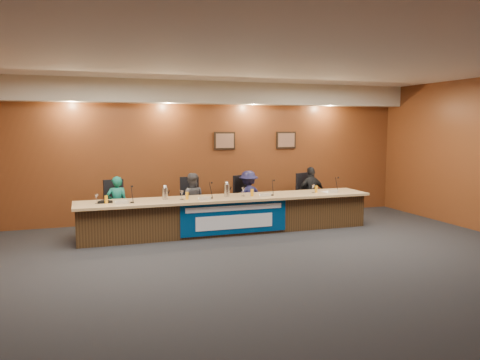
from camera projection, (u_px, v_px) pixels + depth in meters
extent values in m
plane|color=black|center=(273.00, 264.00, 7.49)|extent=(10.00, 10.00, 0.00)
cube|color=silver|center=(275.00, 60.00, 7.12)|extent=(10.00, 8.00, 0.04)
cube|color=#5F2F16|center=(208.00, 151.00, 11.06)|extent=(10.00, 0.04, 3.20)
cube|color=beige|center=(210.00, 93.00, 10.67)|extent=(10.00, 0.50, 0.50)
cube|color=#3C2815|center=(228.00, 216.00, 9.70)|extent=(6.00, 0.80, 0.70)
cube|color=tan|center=(229.00, 198.00, 9.61)|extent=(6.10, 0.95, 0.05)
cube|color=navy|center=(235.00, 218.00, 9.31)|extent=(2.20, 0.02, 0.65)
cube|color=silver|center=(235.00, 208.00, 9.27)|extent=(2.00, 0.01, 0.10)
cube|color=silver|center=(235.00, 222.00, 9.31)|extent=(1.60, 0.01, 0.28)
cube|color=black|center=(225.00, 141.00, 11.13)|extent=(0.52, 0.04, 0.42)
cube|color=black|center=(286.00, 140.00, 11.65)|extent=(0.52, 0.04, 0.42)
imported|color=#106250|center=(117.00, 204.00, 9.65)|extent=(0.43, 0.29, 1.18)
imported|color=#454348|center=(192.00, 200.00, 10.15)|extent=(0.67, 0.57, 1.19)
imported|color=#18173C|center=(248.00, 197.00, 10.57)|extent=(0.84, 0.58, 1.20)
imported|color=black|center=(311.00, 193.00, 11.07)|extent=(0.75, 0.36, 1.24)
cube|color=black|center=(117.00, 209.00, 9.75)|extent=(0.57, 0.57, 0.08)
cube|color=black|center=(191.00, 205.00, 10.26)|extent=(0.53, 0.53, 0.08)
cube|color=black|center=(247.00, 202.00, 10.68)|extent=(0.64, 0.64, 0.08)
cube|color=black|center=(309.00, 198.00, 11.18)|extent=(0.63, 0.63, 0.08)
cube|color=white|center=(122.00, 202.00, 8.68)|extent=(0.24, 0.08, 0.10)
cylinder|color=black|center=(132.00, 202.00, 8.86)|extent=(0.07, 0.07, 0.02)
cylinder|color=orange|center=(106.00, 200.00, 8.77)|extent=(0.06, 0.06, 0.15)
cylinder|color=silver|center=(97.00, 199.00, 8.74)|extent=(0.08, 0.08, 0.18)
cube|color=white|center=(205.00, 198.00, 9.15)|extent=(0.24, 0.08, 0.10)
cylinder|color=black|center=(211.00, 198.00, 9.40)|extent=(0.07, 0.07, 0.02)
cylinder|color=orange|center=(187.00, 196.00, 9.26)|extent=(0.06, 0.06, 0.15)
cylinder|color=silver|center=(182.00, 195.00, 9.22)|extent=(0.08, 0.08, 0.18)
cube|color=white|center=(266.00, 194.00, 9.64)|extent=(0.24, 0.08, 0.10)
cylinder|color=black|center=(272.00, 195.00, 9.80)|extent=(0.07, 0.07, 0.02)
cylinder|color=orange|center=(252.00, 193.00, 9.68)|extent=(0.06, 0.06, 0.15)
cylinder|color=silver|center=(243.00, 192.00, 9.68)|extent=(0.08, 0.08, 0.18)
cube|color=white|center=(333.00, 191.00, 10.11)|extent=(0.24, 0.08, 0.10)
cylinder|color=black|center=(336.00, 192.00, 10.31)|extent=(0.07, 0.07, 0.02)
cylinder|color=orange|center=(316.00, 189.00, 10.23)|extent=(0.06, 0.06, 0.15)
cylinder|color=silver|center=(313.00, 189.00, 10.17)|extent=(0.08, 0.08, 0.18)
cylinder|color=silver|center=(165.00, 194.00, 9.25)|extent=(0.11, 0.11, 0.23)
cylinder|color=silver|center=(227.00, 190.00, 9.61)|extent=(0.11, 0.11, 0.26)
cylinder|color=black|center=(105.00, 202.00, 8.85)|extent=(0.32, 0.32, 0.05)
cube|color=white|center=(328.00, 192.00, 10.28)|extent=(0.26, 0.33, 0.01)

